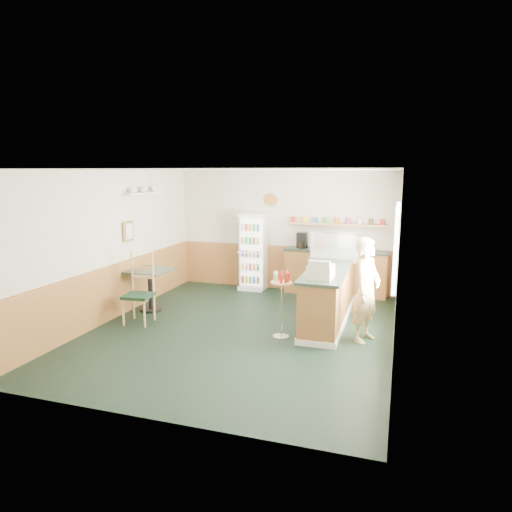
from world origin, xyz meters
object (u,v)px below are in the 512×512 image
at_px(cash_register, 321,272).
at_px(cafe_chair, 141,286).
at_px(display_case, 336,246).
at_px(cafe_table, 150,282).
at_px(drinks_fridge, 253,252).
at_px(shopkeeper, 366,290).
at_px(condiment_stand, 281,294).

xyz_separation_m(cash_register, cafe_chair, (-3.21, -0.06, -0.46)).
bearing_deg(cash_register, display_case, 93.58).
distance_m(display_case, cafe_table, 3.64).
height_order(drinks_fridge, cash_register, drinks_fridge).
relative_size(drinks_fridge, cafe_chair, 1.39).
bearing_deg(cash_register, shopkeeper, 17.89).
bearing_deg(cash_register, cafe_chair, -175.38).
distance_m(display_case, condiment_stand, 1.93).
bearing_deg(shopkeeper, condiment_stand, 121.56).
bearing_deg(cafe_table, display_case, 17.91).
relative_size(condiment_stand, cafe_table, 1.33).
distance_m(display_case, shopkeeper, 1.69).
distance_m(drinks_fridge, cafe_table, 2.63).
bearing_deg(drinks_fridge, cafe_table, -122.01).
bearing_deg(condiment_stand, drinks_fridge, 116.13).
bearing_deg(shopkeeper, display_case, 45.62).
relative_size(cash_register, condiment_stand, 0.36).
height_order(cash_register, condiment_stand, cash_register).
bearing_deg(cafe_chair, condiment_stand, -6.33).
relative_size(condiment_stand, cafe_chair, 0.86).
xyz_separation_m(cash_register, cafe_table, (-3.40, 0.56, -0.54)).
height_order(display_case, cafe_table, display_case).
bearing_deg(cash_register, condiment_stand, -168.71).
xyz_separation_m(cash_register, shopkeeper, (0.70, 0.18, -0.28)).
bearing_deg(cafe_chair, shopkeeper, -2.31).
height_order(condiment_stand, cafe_chair, cafe_chair).
relative_size(display_case, cafe_table, 1.13).
xyz_separation_m(display_case, cafe_table, (-3.40, -1.10, -0.69)).
distance_m(shopkeeper, cafe_table, 4.13).
distance_m(cash_register, shopkeeper, 0.78).
distance_m(drinks_fridge, display_case, 2.34).
bearing_deg(cash_register, drinks_fridge, 129.62).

